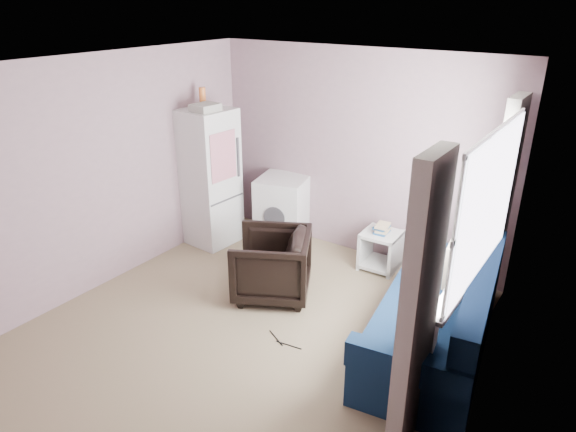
{
  "coord_description": "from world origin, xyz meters",
  "views": [
    {
      "loc": [
        2.7,
        -3.25,
        3.02
      ],
      "look_at": [
        0.05,
        0.6,
        1.0
      ],
      "focal_mm": 32.0,
      "sensor_mm": 36.0,
      "label": 1
    }
  ],
  "objects_px": {
    "fridge": "(209,177)",
    "side_table": "(381,247)",
    "armchair": "(272,262)",
    "washing_machine": "(283,208)",
    "sofa": "(439,323)"
  },
  "relations": [
    {
      "from": "fridge",
      "to": "washing_machine",
      "type": "height_order",
      "value": "fridge"
    },
    {
      "from": "sofa",
      "to": "washing_machine",
      "type": "bearing_deg",
      "value": 146.58
    },
    {
      "from": "side_table",
      "to": "fridge",
      "type": "bearing_deg",
      "value": -165.49
    },
    {
      "from": "washing_machine",
      "to": "side_table",
      "type": "distance_m",
      "value": 1.42
    },
    {
      "from": "armchair",
      "to": "fridge",
      "type": "height_order",
      "value": "fridge"
    },
    {
      "from": "armchair",
      "to": "fridge",
      "type": "relative_size",
      "value": 0.4
    },
    {
      "from": "washing_machine",
      "to": "side_table",
      "type": "xyz_separation_m",
      "value": [
        1.41,
        0.01,
        -0.18
      ]
    },
    {
      "from": "fridge",
      "to": "side_table",
      "type": "bearing_deg",
      "value": 18.1
    },
    {
      "from": "fridge",
      "to": "side_table",
      "type": "relative_size",
      "value": 3.47
    },
    {
      "from": "armchair",
      "to": "fridge",
      "type": "xyz_separation_m",
      "value": [
        -1.45,
        0.65,
        0.49
      ]
    },
    {
      "from": "washing_machine",
      "to": "armchair",
      "type": "bearing_deg",
      "value": -73.98
    },
    {
      "from": "armchair",
      "to": "washing_machine",
      "type": "height_order",
      "value": "washing_machine"
    },
    {
      "from": "washing_machine",
      "to": "sofa",
      "type": "xyz_separation_m",
      "value": [
        2.53,
        -1.18,
        -0.12
      ]
    },
    {
      "from": "armchair",
      "to": "sofa",
      "type": "relative_size",
      "value": 0.37
    },
    {
      "from": "armchair",
      "to": "fridge",
      "type": "distance_m",
      "value": 1.66
    }
  ]
}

